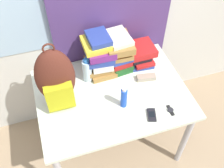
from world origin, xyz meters
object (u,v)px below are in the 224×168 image
wristwatch (170,110)px  sports_bottle (101,65)px  book_stack_center (118,51)px  cell_phone (152,115)px  sunglasses_case (146,77)px  sunscreen_bottle (124,98)px  book_stack_left (99,54)px  backpack (56,79)px  book_stack_right (140,54)px  water_bottle (87,70)px

wristwatch → sports_bottle: bearing=127.8°
book_stack_center → cell_phone: 0.58m
sunglasses_case → wristwatch: 0.34m
sports_bottle → sunscreen_bottle: 0.35m
book_stack_left → cell_phone: 0.62m
backpack → sports_bottle: bearing=22.7°
book_stack_right → sports_bottle: bearing=-168.5°
book_stack_center → sports_bottle: 0.18m
book_stack_center → book_stack_right: bearing=-0.5°
sports_bottle → water_bottle: bearing=-175.2°
wristwatch → cell_phone: bearing=179.8°
backpack → book_stack_center: backpack is taller
cell_phone → sports_bottle: bearing=115.3°
backpack → sunglasses_case: size_ratio=3.46×
book_stack_right → sports_bottle: sports_bottle is taller
sports_bottle → cell_phone: sports_bottle is taller
book_stack_left → backpack: bearing=-148.7°
backpack → wristwatch: size_ratio=5.68×
water_bottle → sunglasses_case: bearing=-17.2°
cell_phone → book_stack_center: bearing=96.9°
cell_phone → wristwatch: bearing=-0.2°
book_stack_center → wristwatch: 0.62m
backpack → book_stack_right: backpack is taller
book_stack_center → cell_phone: (0.07, -0.56, -0.15)m
book_stack_left → book_stack_center: 0.16m
backpack → water_bottle: size_ratio=2.49×
book_stack_left → sports_bottle: 0.08m
book_stack_right → wristwatch: 0.56m
sunscreen_bottle → wristwatch: size_ratio=2.00×
cell_phone → backpack: bearing=150.7°
book_stack_center → book_stack_right: 0.21m
book_stack_left → book_stack_right: size_ratio=1.32×
book_stack_center → sunscreen_bottle: 0.43m
sports_bottle → sunscreen_bottle: sports_bottle is taller
sunscreen_bottle → sunglasses_case: 0.33m
book_stack_right → sunglasses_case: size_ratio=1.65×
backpack → sports_bottle: backpack is taller
book_stack_center → wristwatch: bearing=-68.9°
backpack → wristwatch: 0.85m
sunglasses_case → backpack: bearing=-179.5°
backpack → water_bottle: 0.31m
book_stack_center → cell_phone: bearing=-83.1°
sunscreen_bottle → book_stack_left: bearing=98.9°
water_bottle → sunscreen_bottle: bearing=-60.5°
book_stack_center → water_bottle: (-0.28, -0.08, -0.06)m
book_stack_right → book_stack_center: bearing=179.5°
book_stack_center → sports_bottle: book_stack_center is taller
book_stack_center → water_bottle: book_stack_center is taller
wristwatch → book_stack_left: bearing=123.8°
sunscreen_bottle → wristwatch: (0.31, -0.15, -0.08)m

